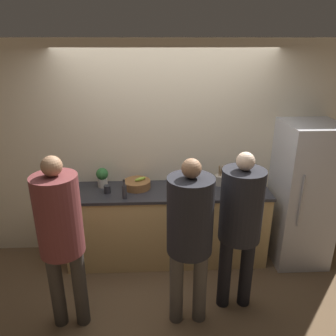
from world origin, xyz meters
TOP-DOWN VIEW (x-y plane):
  - ground_plane at (0.00, 0.00)m, footprint 14.00×14.00m
  - wall_back at (0.00, 0.65)m, footprint 5.20×0.06m
  - counter at (0.00, 0.35)m, footprint 2.39×0.63m
  - refrigerator at (1.61, 0.29)m, footprint 0.62×0.70m
  - person_left at (-0.97, -0.65)m, footprint 0.39×0.39m
  - person_center at (0.15, -0.66)m, footprint 0.41×0.41m
  - person_right at (0.65, -0.48)m, footprint 0.40×0.40m
  - fruit_bowl at (-0.35, 0.41)m, footprint 0.31×0.31m
  - utensil_crock at (0.64, 0.46)m, footprint 0.13×0.13m
  - bottle_dark at (-0.48, 0.14)m, footprint 0.05×0.05m
  - bottle_amber at (0.18, 0.37)m, footprint 0.06×0.06m
  - cup_red at (0.35, 0.25)m, footprint 0.08×0.08m
  - cup_black at (-0.69, 0.29)m, footprint 0.08×0.08m
  - potted_plant at (-0.76, 0.46)m, footprint 0.14×0.14m

SIDE VIEW (x-z plane):
  - ground_plane at x=0.00m, z-range 0.00..0.00m
  - counter at x=0.00m, z-range 0.00..0.94m
  - refrigerator at x=1.61m, z-range 0.00..1.73m
  - cup_black at x=-0.69m, z-range 0.94..1.03m
  - cup_red at x=0.35m, z-range 0.94..1.03m
  - fruit_bowl at x=-0.35m, z-range 0.92..1.05m
  - utensil_crock at x=0.64m, z-range 0.88..1.12m
  - person_right at x=0.65m, z-range 0.19..1.85m
  - bottle_amber at x=0.18m, z-range 0.92..1.14m
  - bottle_dark at x=-0.48m, z-range 0.92..1.14m
  - person_center at x=0.15m, z-range 0.19..1.87m
  - person_left at x=-0.97m, z-range 0.19..1.91m
  - potted_plant at x=-0.76m, z-range 0.95..1.19m
  - wall_back at x=0.00m, z-range 0.00..2.60m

